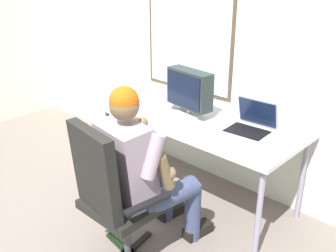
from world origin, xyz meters
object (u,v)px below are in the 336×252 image
at_px(office_chair, 110,190).
at_px(crt_monitor, 189,90).
at_px(wine_glass, 131,94).
at_px(desk, 199,124).
at_px(laptop, 252,123).
at_px(person_seated, 143,168).
at_px(desk_speaker, 176,91).

distance_m(office_chair, crt_monitor, 1.12).
bearing_deg(wine_glass, desk, 15.64).
bearing_deg(laptop, person_seated, -110.80).
relative_size(laptop, desk_speaker, 1.78).
distance_m(desk, crt_monitor, 0.29).
xyz_separation_m(laptop, wine_glass, (-1.08, -0.25, 0.04)).
height_order(crt_monitor, desk_speaker, crt_monitor).
bearing_deg(desk, crt_monitor, 179.63).
distance_m(person_seated, desk_speaker, 1.10).
xyz_separation_m(crt_monitor, laptop, (0.56, 0.07, -0.15)).
bearing_deg(desk_speaker, laptop, -6.69).
distance_m(office_chair, person_seated, 0.28).
relative_size(crt_monitor, wine_glass, 2.90).
relative_size(person_seated, laptop, 3.61).
relative_size(office_chair, wine_glass, 6.97).
relative_size(person_seated, crt_monitor, 2.89).
relative_size(office_chair, person_seated, 0.83).
bearing_deg(desk_speaker, desk, -22.89).
bearing_deg(wine_glass, office_chair, -49.40).
height_order(office_chair, desk_speaker, office_chair).
distance_m(crt_monitor, wine_glass, 0.56).
xyz_separation_m(person_seated, desk_speaker, (-0.55, 0.93, 0.20)).
relative_size(desk, desk_speaker, 8.81).
bearing_deg(wine_glass, person_seated, -37.52).
bearing_deg(person_seated, desk_speaker, 120.32).
height_order(person_seated, desk_speaker, person_seated).
bearing_deg(wine_glass, laptop, 12.92).
relative_size(office_chair, laptop, 3.01).
distance_m(office_chair, desk_speaker, 1.33).
bearing_deg(person_seated, office_chair, -96.90).
bearing_deg(crt_monitor, desk_speaker, 150.14).
distance_m(laptop, desk_speaker, 0.87).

